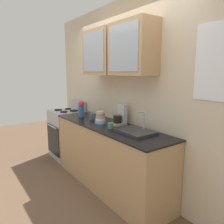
{
  "coord_description": "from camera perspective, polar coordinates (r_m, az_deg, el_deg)",
  "views": [
    {
      "loc": [
        2.51,
        -1.72,
        1.68
      ],
      "look_at": [
        0.11,
        0.0,
        1.14
      ],
      "focal_mm": 35.02,
      "sensor_mm": 36.0,
      "label": 1
    }
  ],
  "objects": [
    {
      "name": "vase",
      "position": [
        3.68,
        -8.03,
        0.86
      ],
      "size": [
        0.1,
        0.1,
        0.28
      ],
      "color": "#33598C",
      "rests_on": "counter"
    },
    {
      "name": "coffee_maker",
      "position": [
        3.13,
        2.11,
        -1.36
      ],
      "size": [
        0.17,
        0.2,
        0.29
      ],
      "color": "#B7B7BC",
      "rests_on": "counter"
    },
    {
      "name": "bowl_stack",
      "position": [
        3.21,
        -3.0,
        -1.53
      ],
      "size": [
        0.16,
        0.16,
        0.18
      ],
      "color": "#8CB7E0",
      "rests_on": "counter"
    },
    {
      "name": "counter",
      "position": [
        3.27,
        -1.11,
        -11.37
      ],
      "size": [
        2.2,
        0.61,
        0.94
      ],
      "color": "tan",
      "rests_on": "ground_plane"
    },
    {
      "name": "stove_range",
      "position": [
        4.47,
        -11.66,
        -5.5
      ],
      "size": [
        0.62,
        0.61,
        1.12
      ],
      "color": "#ADAFB5",
      "rests_on": "ground_plane"
    },
    {
      "name": "sink_faucet",
      "position": [
        2.75,
        6.11,
        -4.93
      ],
      "size": [
        0.48,
        0.35,
        0.26
      ],
      "color": "#2D2D30",
      "rests_on": "counter"
    },
    {
      "name": "back_wall_unit",
      "position": [
        3.23,
        3.48,
        6.78
      ],
      "size": [
        4.12,
        0.42,
        2.71
      ],
      "color": "beige",
      "rests_on": "ground_plane"
    },
    {
      "name": "ground_plane",
      "position": [
        3.47,
        -1.08,
        -18.59
      ],
      "size": [
        10.0,
        10.0,
        0.0
      ],
      "primitive_type": "plane",
      "color": "brown"
    },
    {
      "name": "cup_near_bowls",
      "position": [
        3.49,
        -5.27,
        -1.2
      ],
      "size": [
        0.1,
        0.07,
        0.09
      ],
      "color": "#38608C",
      "rests_on": "counter"
    },
    {
      "name": "cup_near_sink",
      "position": [
        2.93,
        -0.33,
        -3.56
      ],
      "size": [
        0.11,
        0.07,
        0.08
      ],
      "color": "#4C7F59",
      "rests_on": "counter"
    }
  ]
}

